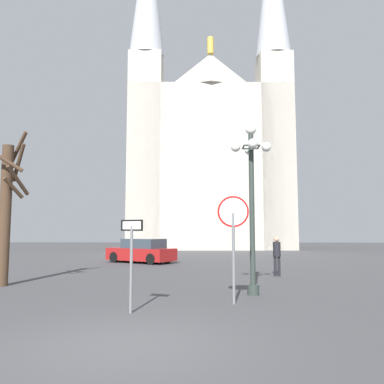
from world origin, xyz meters
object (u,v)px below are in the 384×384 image
one_way_arrow_sign (131,253)px  parked_car_near_red (142,251)px  pedestrian_walking (277,252)px  street_lamp (252,188)px  cathedral (209,153)px  bare_tree (6,208)px  stop_sign (233,227)px

one_way_arrow_sign → parked_car_near_red: (-2.07, 14.55, -0.71)m
pedestrian_walking → street_lamp: bearing=-108.5°
cathedral → bare_tree: bearing=-103.9°
bare_tree → parked_car_near_red: (3.24, 10.18, -2.06)m
one_way_arrow_sign → cathedral: bearing=86.2°
cathedral → stop_sign: size_ratio=13.38×
stop_sign → parked_car_near_red: (-4.57, 13.35, -1.34)m
cathedral → parked_car_near_red: bearing=-102.0°
stop_sign → street_lamp: bearing=65.5°
parked_car_near_red → pedestrian_walking: bearing=-45.2°
one_way_arrow_sign → street_lamp: street_lamp is taller
pedestrian_walking → bare_tree: bearing=-162.3°
stop_sign → pedestrian_walking: 6.88m
one_way_arrow_sign → stop_sign: bearing=25.7°
bare_tree → parked_car_near_red: bare_tree is taller
street_lamp → one_way_arrow_sign: bearing=-139.6°
stop_sign → parked_car_near_red: size_ratio=0.63×
cathedral → bare_tree: cathedral is taller
pedestrian_walking → stop_sign: bearing=-110.0°
stop_sign → parked_car_near_red: 14.17m
one_way_arrow_sign → parked_car_near_red: size_ratio=0.48×
bare_tree → pedestrian_walking: bare_tree is taller
one_way_arrow_sign → street_lamp: bearing=40.4°
cathedral → parked_car_near_red: cathedral is taller
cathedral → pedestrian_walking: 29.39m
one_way_arrow_sign → bare_tree: bare_tree is taller
cathedral → bare_tree: size_ratio=6.86×
stop_sign → parked_car_near_red: stop_sign is taller
one_way_arrow_sign → parked_car_near_red: bearing=98.1°
street_lamp → parked_car_near_red: size_ratio=1.16×
parked_car_near_red → pedestrian_walking: 9.80m
street_lamp → bare_tree: size_ratio=0.94×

